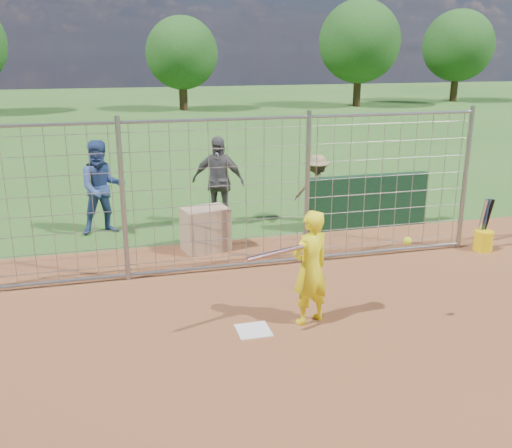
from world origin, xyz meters
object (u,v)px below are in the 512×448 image
object	(u,v)px
bystander_b	(218,182)
bucket_with_bats	(483,238)
bystander_a	(102,188)
equipment_bin	(206,229)
batter	(310,268)
bystander_c	(317,188)

from	to	relation	value
bystander_b	bucket_with_bats	xyz separation A→B (m)	(4.37, -2.77, -0.69)
bystander_a	bystander_b	distance (m)	2.30
bystander_b	equipment_bin	bearing A→B (deg)	-82.20
batter	bystander_b	xyz separation A→B (m)	(-0.32, 4.66, 0.15)
bystander_a	bucket_with_bats	xyz separation A→B (m)	(6.67, -2.84, -0.69)
batter	bystander_a	bearing A→B (deg)	-81.37
bystander_a	bystander_b	world-z (taller)	bystander_b
bystander_a	bucket_with_bats	distance (m)	7.28
bystander_a	bucket_with_bats	world-z (taller)	bystander_a
bystander_c	batter	bearing A→B (deg)	80.17
bystander_b	bystander_c	size ratio (longest dim) A/B	1.31
equipment_bin	bystander_a	bearing A→B (deg)	127.90
bystander_a	bystander_c	bearing A→B (deg)	-11.60
bystander_b	bystander_c	distance (m)	2.10
batter	bystander_c	distance (m)	4.77
bystander_c	bucket_with_bats	bearing A→B (deg)	143.78
equipment_bin	bystander_b	bearing A→B (deg)	58.74
bystander_b	bystander_a	bearing A→B (deg)	-153.96
bystander_a	equipment_bin	bearing A→B (deg)	-48.59
batter	equipment_bin	xyz separation A→B (m)	(-0.85, 3.19, -0.38)
bystander_b	bystander_c	world-z (taller)	bystander_b
batter	bystander_b	bearing A→B (deg)	-106.49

